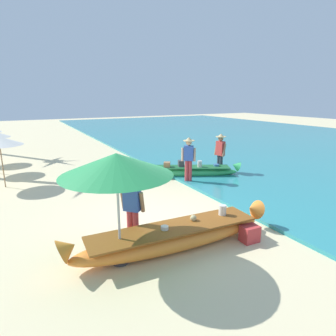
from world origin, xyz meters
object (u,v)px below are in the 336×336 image
object	(u,v)px
person_vendor_hatted	(189,157)
cooler_box	(250,234)
boat_green_midground	(187,171)
person_vendor_assistant	(220,151)
boat_orange_foreground	(175,237)
person_tourist_customer	(132,208)
patio_umbrella_large	(116,165)

from	to	relation	value
person_vendor_hatted	cooler_box	size ratio (longest dim) A/B	4.48
boat_green_midground	person_vendor_assistant	xyz separation A→B (m)	(1.53, -0.25, 0.77)
boat_orange_foreground	person_tourist_customer	xyz separation A→B (m)	(-0.75, 0.60, 0.61)
boat_orange_foreground	cooler_box	distance (m)	1.80
boat_orange_foreground	boat_green_midground	size ratio (longest dim) A/B	1.17
person_vendor_hatted	boat_green_midground	bearing A→B (deg)	61.56
boat_orange_foreground	patio_umbrella_large	xyz separation A→B (m)	(-1.24, 0.05, 1.77)
person_vendor_assistant	patio_umbrella_large	world-z (taller)	patio_umbrella_large
boat_orange_foreground	person_tourist_customer	size ratio (longest dim) A/B	3.07
person_vendor_assistant	cooler_box	distance (m)	6.17
boat_green_midground	person_vendor_assistant	size ratio (longest dim) A/B	2.38
person_vendor_hatted	person_vendor_assistant	bearing A→B (deg)	16.45
boat_orange_foreground	person_vendor_hatted	world-z (taller)	person_vendor_hatted
person_tourist_customer	cooler_box	bearing A→B (deg)	-24.82
boat_green_midground	patio_umbrella_large	xyz separation A→B (m)	(-4.61, -4.89, 1.81)
boat_green_midground	patio_umbrella_large	world-z (taller)	patio_umbrella_large
patio_umbrella_large	cooler_box	bearing A→B (deg)	-11.21
boat_green_midground	person_vendor_assistant	world-z (taller)	person_vendor_assistant
person_vendor_hatted	person_vendor_assistant	size ratio (longest dim) A/B	1.03
person_tourist_customer	patio_umbrella_large	world-z (taller)	patio_umbrella_large
person_vendor_assistant	boat_orange_foreground	bearing A→B (deg)	-136.28
person_vendor_hatted	person_tourist_customer	size ratio (longest dim) A/B	1.14
boat_green_midground	person_vendor_hatted	world-z (taller)	person_vendor_hatted
patio_umbrella_large	person_vendor_hatted	bearing A→B (deg)	44.26
person_tourist_customer	patio_umbrella_large	distance (m)	1.37
person_tourist_customer	boat_green_midground	bearing A→B (deg)	46.52
person_vendor_hatted	person_vendor_assistant	xyz separation A→B (m)	(1.99, 0.59, -0.03)
person_vendor_assistant	person_tourist_customer	bearing A→B (deg)	-144.11
boat_green_midground	cooler_box	world-z (taller)	boat_green_midground
boat_green_midground	cooler_box	bearing A→B (deg)	-106.85
boat_orange_foreground	person_tourist_customer	bearing A→B (deg)	141.18
person_vendor_assistant	person_vendor_hatted	bearing A→B (deg)	-163.55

